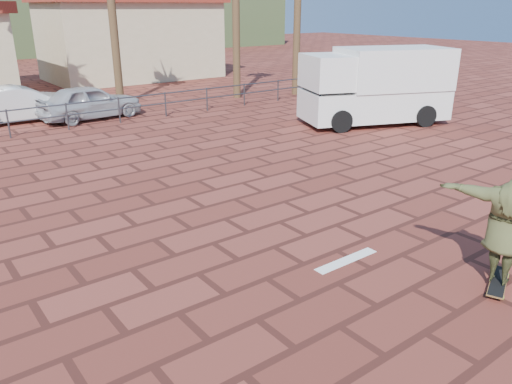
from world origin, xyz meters
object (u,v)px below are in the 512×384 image
car_silver (90,102)px  longboard (498,282)px  skateboarder (509,229)px  car_white (21,104)px  campervan (376,84)px

car_silver → longboard: bearing=177.4°
skateboarder → car_silver: 16.73m
longboard → car_white: 18.15m
longboard → skateboarder: bearing=-85.9°
skateboarder → longboard: bearing=15.5°
campervan → car_silver: (-8.49, 7.42, -0.80)m
skateboarder → car_white: (-2.96, 17.90, -0.33)m
car_silver → car_white: (-2.33, 1.19, 0.01)m
campervan → car_white: bearing=163.4°
campervan → car_white: 13.85m
longboard → skateboarder: (0.00, -0.00, 0.93)m
skateboarder → campervan: campervan is taller
longboard → skateboarder: size_ratio=0.50×
longboard → car_white: (-2.96, 17.90, 0.61)m
car_silver → car_white: size_ratio=0.96×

